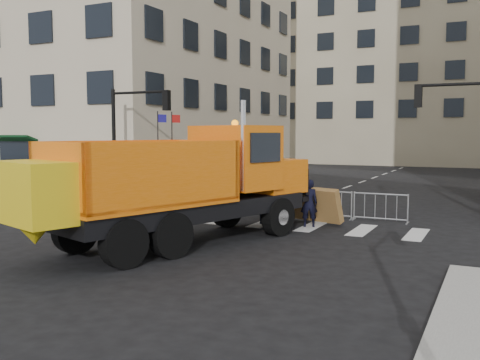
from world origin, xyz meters
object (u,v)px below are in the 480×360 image
at_px(cop_a, 309,203).
at_px(worker, 197,183).
at_px(cop_b, 266,200).
at_px(cop_c, 286,196).
at_px(plow_truck, 178,181).

height_order(cop_a, worker, worker).
height_order(cop_b, cop_c, cop_c).
relative_size(plow_truck, worker, 6.52).
distance_m(cop_b, worker, 6.18).
height_order(cop_b, worker, worker).
relative_size(cop_b, cop_c, 0.94).
xyz_separation_m(cop_a, worker, (-6.70, 3.54, 0.18)).
distance_m(plow_truck, cop_b, 4.81).
height_order(plow_truck, cop_b, plow_truck).
relative_size(plow_truck, cop_b, 6.46).
bearing_deg(cop_a, worker, -52.94).
bearing_deg(cop_b, cop_a, -158.46).
bearing_deg(cop_a, plow_truck, 36.60).
bearing_deg(cop_c, worker, -92.67).
bearing_deg(worker, plow_truck, -63.92).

